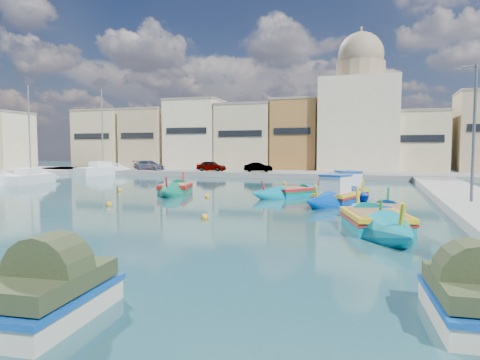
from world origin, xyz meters
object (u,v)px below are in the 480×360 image
at_px(luzzu_blue_cabin, 346,192).
at_px(yacht_north, 112,171).
at_px(luzzu_turquoise_cabin, 338,198).
at_px(church_block, 360,112).
at_px(tender_near, 50,297).
at_px(quay_street_lamp, 473,132).
at_px(yacht_midnorth, 40,179).
at_px(tender_far, 473,302).
at_px(luzzu_cyan_mid, 293,193).
at_px(luzzu_green, 176,190).
at_px(luzzu_blue_south, 385,215).
at_px(luzzu_cyan_south, 375,224).

height_order(luzzu_blue_cabin, yacht_north, yacht_north).
xyz_separation_m(luzzu_turquoise_cabin, luzzu_blue_cabin, (0.18, 3.73, 0.01)).
height_order(church_block, tender_near, church_block).
height_order(church_block, quay_street_lamp, church_block).
bearing_deg(luzzu_turquoise_cabin, yacht_north, 145.25).
xyz_separation_m(church_block, yacht_midnorth, (-30.15, -25.49, -8.00)).
height_order(luzzu_blue_cabin, tender_far, luzzu_blue_cabin).
distance_m(luzzu_cyan_mid, luzzu_green, 9.06).
distance_m(luzzu_cyan_mid, tender_far, 22.35).
relative_size(church_block, tender_near, 5.96).
distance_m(luzzu_blue_south, tender_far, 12.44).
bearing_deg(luzzu_blue_south, quay_street_lamp, 47.04).
distance_m(luzzu_blue_south, luzzu_cyan_south, 2.92).
bearing_deg(tender_far, yacht_north, 131.74).
distance_m(church_block, yacht_north, 34.32).
relative_size(luzzu_cyan_mid, luzzu_green, 0.88).
bearing_deg(quay_street_lamp, luzzu_green, 170.47).
bearing_deg(luzzu_turquoise_cabin, luzzu_blue_south, -65.30).
height_order(luzzu_cyan_mid, luzzu_green, luzzu_green).
bearing_deg(luzzu_blue_cabin, luzzu_green, -173.90).
height_order(quay_street_lamp, luzzu_cyan_south, quay_street_lamp).
distance_m(luzzu_cyan_south, yacht_midnorth, 36.48).
distance_m(quay_street_lamp, tender_far, 17.95).
xyz_separation_m(church_block, tender_far, (4.35, -51.25, -7.97)).
relative_size(church_block, luzzu_cyan_mid, 2.59).
bearing_deg(tender_far, luzzu_blue_south, 96.77).
bearing_deg(tender_near, luzzu_blue_cabin, 80.66).
bearing_deg(church_block, tender_near, -93.86).
xyz_separation_m(yacht_north, yacht_midnorth, (1.35, -14.44, -0.06)).
bearing_deg(luzzu_green, yacht_midnorth, 163.78).
bearing_deg(yacht_midnorth, church_block, 40.21).
distance_m(tender_near, yacht_north, 50.89).
height_order(yacht_north, yacht_midnorth, yacht_north).
bearing_deg(quay_street_lamp, luzzu_cyan_mid, 160.60).
bearing_deg(luzzu_turquoise_cabin, luzzu_cyan_south, -75.32).
bearing_deg(quay_street_lamp, tender_far, -100.16).
bearing_deg(luzzu_cyan_south, luzzu_green, 143.12).
bearing_deg(yacht_midnorth, quay_street_lamp, -12.75).
relative_size(luzzu_blue_cabin, yacht_north, 0.69).
xyz_separation_m(church_block, quay_street_lamp, (7.44, -34.00, -4.07)).
relative_size(luzzu_green, tender_far, 2.79).
bearing_deg(luzzu_blue_south, yacht_midnorth, 157.92).
bearing_deg(quay_street_lamp, luzzu_blue_south, -132.96).
bearing_deg(luzzu_green, luzzu_blue_cabin, 6.10).
bearing_deg(yacht_north, yacht_midnorth, -84.64).
relative_size(church_block, yacht_north, 1.59).
xyz_separation_m(luzzu_blue_cabin, luzzu_green, (-12.69, -1.36, -0.08)).
distance_m(quay_street_lamp, yacht_midnorth, 38.75).
xyz_separation_m(luzzu_blue_cabin, luzzu_cyan_south, (2.11, -12.46, -0.06)).
bearing_deg(tender_far, tender_near, -163.38).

